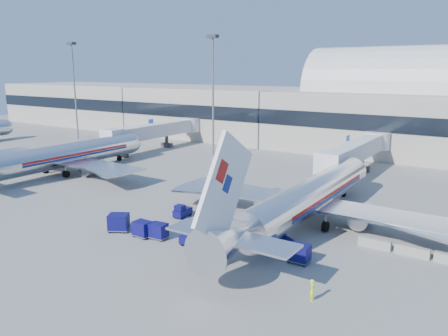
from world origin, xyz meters
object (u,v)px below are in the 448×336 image
Objects in this scene: airliner_main at (307,198)px; barrier_mid at (412,251)px; cart_open_red at (119,227)px; ramp_worker at (313,290)px; tug_lead at (191,239)px; jetbridge_mid at (159,130)px; barrier_near at (375,243)px; tug_right at (281,239)px; mast_far_west at (74,77)px; cart_train_b at (142,229)px; mast_west at (213,78)px; cart_solo_near at (217,253)px; airliner_mid at (60,156)px; cart_solo_far at (299,253)px; tug_left at (182,211)px; jetbridge_near at (359,150)px; cart_train_a at (158,231)px.

barrier_mid is (11.30, -2.51, -2.48)m from airliner_main.
ramp_worker is (22.34, -2.23, 0.44)m from cart_open_red.
jetbridge_mid is at bearing 129.66° from tug_lead.
barrier_near is 1.12× the size of tug_right.
mast_far_west is 70.63m from cart_train_b.
mast_west is at bearing 145.86° from barrier_mid.
cart_train_b is at bearing 155.39° from cart_solo_near.
mast_west is 7.53× the size of barrier_near.
mast_far_west reaches higher than cart_open_red.
airliner_mid is 12.42× the size of barrier_near.
tug_left is at bearing 165.75° from cart_solo_far.
cart_train_b is at bearing -50.23° from jetbridge_mid.
mast_far_west is 9.52× the size of tug_left.
airliner_mid is (-42.00, 0.00, 0.00)m from airliner_main.
cart_train_b is (-5.43, -0.95, 0.17)m from tug_lead.
cart_solo_far is (2.96, -2.39, 0.15)m from tug_right.
tug_lead is 10.32m from cart_solo_far.
ramp_worker is (-4.46, -12.23, 0.37)m from barrier_mid.
mast_far_west reaches higher than airliner_mid.
tug_right is (-7.55, -4.43, 0.26)m from barrier_near.
mast_far_west reaches higher than cart_train_b.
tug_lead is (-17.98, -9.03, 0.25)m from barrier_mid.
barrier_near is at bearing -84.06° from tug_left.
tug_right is at bearing 9.27° from cart_open_red.
mast_west is 10.11× the size of cart_solo_near.
tug_left is 21.50m from ramp_worker.
jetbridge_near reaches higher than cart_open_red.
barrier_mid is 1.61× the size of cart_solo_far.
airliner_mid is 22.81× the size of ramp_worker.
ramp_worker is at bearing -6.31° from cart_train_b.
cart_train_b is at bearing -104.05° from jetbridge_near.
airliner_mid is 29.99m from tug_left.
tug_lead is (35.32, -11.54, -2.23)m from airliner_mid.
airliner_mid is 50.12m from barrier_near.
jetbridge_mid is 9.17× the size of barrier_near.
barrier_near is at bearing 26.35° from tug_lead.
tug_right is at bearing -9.28° from airliner_mid.
cart_solo_near reaches higher than barrier_near.
tug_lead is 13.89m from ramp_worker.
cart_train_b is at bearing -169.66° from cart_solo_far.
mast_far_west is 11.85× the size of cart_train_a.
jetbridge_near is at bearing 98.09° from cart_solo_far.
airliner_mid is at bearing 76.60° from tug_left.
ramp_worker reaches higher than cart_open_red.
cart_open_red is at bearing -141.12° from airliner_main.
airliner_main reaches higher than tug_left.
cart_solo_far is (16.03, -3.73, 0.18)m from tug_left.
jetbridge_near is 30.82m from barrier_near.
jetbridge_mid is at bearing 180.00° from jetbridge_near.
tug_left is 12.66m from cart_solo_near.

